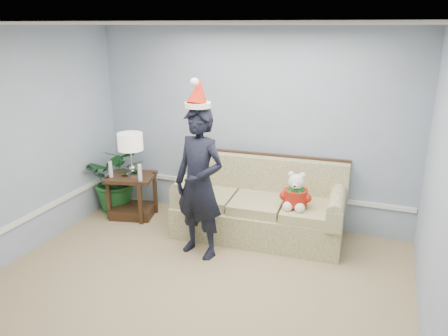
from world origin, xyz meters
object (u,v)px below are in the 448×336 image
Objects in this scene: side_table at (133,200)px; man at (199,184)px; houseplant at (117,178)px; teddy_bear at (296,195)px; table_lamp at (130,144)px; sofa at (260,208)px.

man is (1.38, -0.67, 0.67)m from side_table.
houseplant is at bearing 157.34° from side_table.
man is 1.20m from teddy_bear.
side_table is 2.47m from teddy_bear.
houseplant is at bearing 158.38° from table_lamp.
houseplant is 1.95m from man.
side_table is 0.87m from table_lamp.
sofa reaches higher than side_table.
houseplant is 2.13× the size of teddy_bear.
sofa is at bearing 153.92° from teddy_bear.
table_lamp is 2.43m from teddy_bear.
sofa is at bearing -0.82° from houseplant.
sofa is 2.26m from houseplant.
table_lamp is 1.52m from man.
side_table is at bearing 168.85° from man.
side_table is 0.76× the size of houseplant.
teddy_bear is (1.04, 0.56, -0.21)m from man.
houseplant is (-0.34, 0.14, 0.26)m from side_table.
man reaches higher than side_table.
man is at bearing -25.28° from houseplant.
houseplant is at bearing 172.02° from teddy_bear.
table_lamp is 1.33× the size of teddy_bear.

